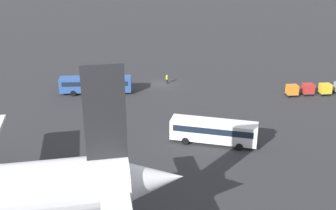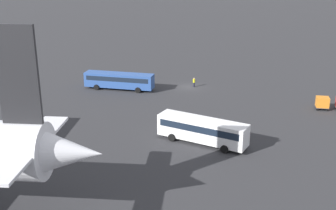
# 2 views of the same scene
# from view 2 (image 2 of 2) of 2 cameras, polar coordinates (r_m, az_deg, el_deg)

# --- Properties ---
(ground_plane) EXTENTS (600.00, 600.00, 0.00)m
(ground_plane) POSITION_cam_2_polar(r_m,az_deg,el_deg) (78.63, 2.85, 2.45)
(ground_plane) COLOR #2D2D30
(shuttle_bus_near) EXTENTS (12.79, 3.19, 3.01)m
(shuttle_bus_near) POSITION_cam_2_polar(r_m,az_deg,el_deg) (77.18, -6.64, 3.43)
(shuttle_bus_near) COLOR #2D5199
(shuttle_bus_near) RESTS_ON ground
(shuttle_bus_far) EXTENTS (12.12, 6.16, 3.24)m
(shuttle_bus_far) POSITION_cam_2_polar(r_m,az_deg,el_deg) (54.21, 4.66, -3.25)
(shuttle_bus_far) COLOR white
(shuttle_bus_far) RESTS_ON ground
(worker_person) EXTENTS (0.38, 0.38, 1.74)m
(worker_person) POSITION_cam_2_polar(r_m,az_deg,el_deg) (78.56, 3.54, 3.08)
(worker_person) COLOR #1E1E2D
(worker_person) RESTS_ON ground
(cargo_cart_orange) EXTENTS (2.05, 1.75, 2.06)m
(cargo_cart_orange) POSITION_cam_2_polar(r_m,az_deg,el_deg) (70.68, 20.19, 0.34)
(cargo_cart_orange) COLOR #38383D
(cargo_cart_orange) RESTS_ON ground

